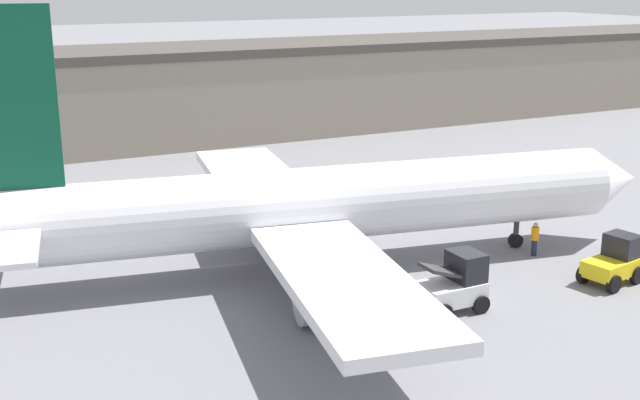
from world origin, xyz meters
TOP-DOWN VIEW (x-y plane):
  - ground_plane at (0.00, 0.00)m, footprint 400.00×400.00m
  - terminal_building at (12.32, 32.82)m, footprint 99.89×10.96m
  - airplane at (-1.06, 0.18)m, footprint 35.52×29.54m
  - ground_crew_worker at (10.23, -3.19)m, footprint 0.38×0.38m
  - baggage_tug at (11.04, -7.54)m, footprint 2.90×2.28m
  - belt_loader_truck at (2.80, -6.87)m, footprint 2.70×2.01m

SIDE VIEW (x-z plane):
  - ground_plane at x=0.00m, z-range 0.00..0.00m
  - ground_crew_worker at x=10.23m, z-range 0.06..1.77m
  - baggage_tug at x=11.04m, z-range -0.09..2.07m
  - belt_loader_truck at x=2.80m, z-range -0.09..2.33m
  - airplane at x=-1.06m, z-range -3.01..9.32m
  - terminal_building at x=12.32m, z-range 0.01..7.71m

